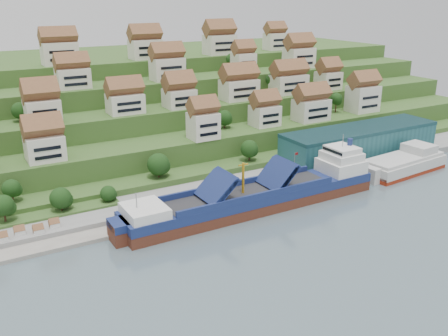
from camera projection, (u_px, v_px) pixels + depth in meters
ground at (264, 207)px, 138.70m from camera, size 300.00×300.00×0.00m
quay at (289, 175)px, 160.00m from camera, size 180.00×14.00×2.20m
pebble_beach at (38, 235)px, 121.18m from camera, size 45.00×20.00×1.00m
hillside at (133, 102)px, 220.02m from camera, size 260.00×128.00×31.00m
hillside_village at (185, 85)px, 183.45m from camera, size 160.33×63.47×28.32m
hillside_trees at (174, 123)px, 164.82m from camera, size 139.51×62.08×31.25m
warehouse at (360, 141)px, 174.63m from camera, size 60.00×15.00×10.00m
flagpole at (295, 163)px, 153.11m from camera, size 1.28×0.16×8.00m
beach_huts at (29, 233)px, 118.69m from camera, size 14.40×3.70×2.20m
cargo_ship at (261, 197)px, 137.37m from camera, size 75.41×12.21×16.67m
second_ship at (404, 164)px, 165.38m from camera, size 31.93×14.22×9.00m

